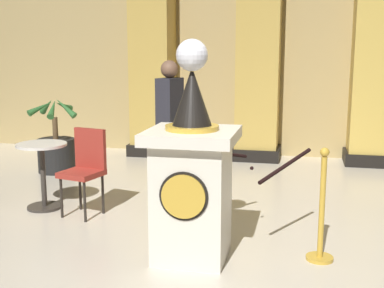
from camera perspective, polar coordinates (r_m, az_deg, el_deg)
ground_plane at (r=4.37m, az=1.41°, el=-14.08°), size 11.65×11.65×0.00m
back_wall at (r=8.88m, az=7.80°, el=11.67°), size 11.65×0.16×4.01m
pedestal_clock at (r=4.40m, az=-0.01°, el=-3.71°), size 0.77×0.77×1.91m
stanchion_near at (r=4.59m, az=14.36°, el=-8.48°), size 0.24×0.24×1.01m
stanchion_far at (r=5.49m, az=0.28°, el=-4.77°), size 0.24×0.24×1.05m
velvet_rope at (r=4.89m, az=6.77°, el=-1.72°), size 1.10×1.09×0.22m
column_left at (r=8.87m, az=-4.42°, el=11.13°), size 0.82×0.82×3.85m
column_right at (r=8.55m, az=19.98°, el=10.56°), size 0.81×0.81×3.85m
column_centre_rear at (r=8.52m, az=7.57°, el=11.09°), size 0.83×0.83×3.85m
potted_palm_left at (r=7.89m, az=-15.05°, el=-0.61°), size 0.74×0.77×1.15m
bystander_guest at (r=6.60m, az=-2.51°, el=2.55°), size 0.31×0.41×1.69m
cafe_table at (r=6.08m, az=-16.47°, el=-2.53°), size 0.57×0.57×0.77m
cafe_chair_red at (r=5.74m, az=-11.91°, el=-2.22°), size 0.49×0.49×0.96m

